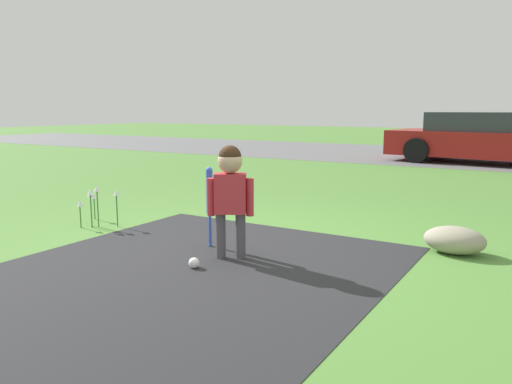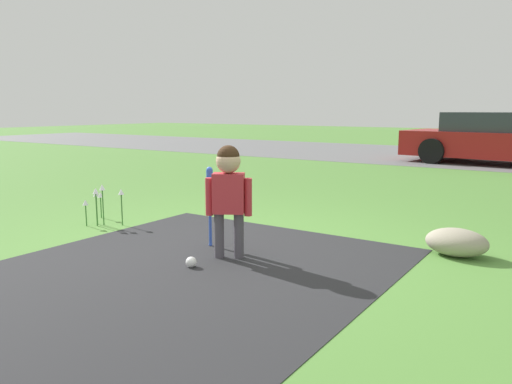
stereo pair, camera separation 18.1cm
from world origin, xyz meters
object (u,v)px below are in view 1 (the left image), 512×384
at_px(child, 230,186).
at_px(parked_car, 486,139).
at_px(sports_ball, 194,263).
at_px(baseball_bat, 210,195).

relative_size(child, parked_car, 0.21).
relative_size(sports_ball, parked_car, 0.02).
bearing_deg(baseball_bat, sports_ball, -65.18).
height_order(baseball_bat, sports_ball, baseball_bat).
relative_size(baseball_bat, parked_car, 0.16).
bearing_deg(parked_car, sports_ball, -89.48).
xyz_separation_m(baseball_bat, sports_ball, (0.26, -0.56, -0.42)).
xyz_separation_m(baseball_bat, parked_car, (1.16, 8.86, 0.08)).
xyz_separation_m(child, sports_ball, (-0.09, -0.37, -0.56)).
relative_size(baseball_bat, sports_ball, 8.41).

